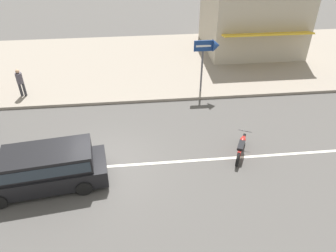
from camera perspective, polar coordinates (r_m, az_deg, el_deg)
The scene contains 8 objects.
ground_plane at distance 13.70m, azimuth -10.91°, elevation -6.97°, with size 160.00×160.00×0.00m, color #4C4947.
lane_centre_stripe at distance 13.70m, azimuth -10.91°, elevation -6.96°, with size 50.40×0.14×0.01m, color silver.
kerb_strip at distance 22.11m, azimuth -9.55°, elevation 10.57°, with size 68.00×10.00×0.15m, color gray.
minivan_black_1 at distance 13.00m, azimuth -20.71°, elevation -6.75°, with size 5.02×2.30×1.56m.
motorcycle_0 at distance 14.14m, azimuth 12.65°, elevation -3.47°, with size 1.03×1.81×0.80m.
arrow_signboard at distance 17.53m, azimuth 7.71°, elevation 13.20°, with size 1.34×0.62×2.95m.
pedestrian_by_shop at distance 19.20m, azimuth -24.37°, elevation 7.18°, with size 0.34×0.34×1.55m.
shopfront_corner_warung at distance 24.22m, azimuth 14.53°, elevation 18.57°, with size 6.32×6.37×4.93m.
Camera 1 is at (1.53, -10.22, 9.00)m, focal length 35.00 mm.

